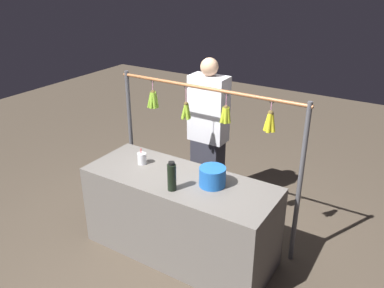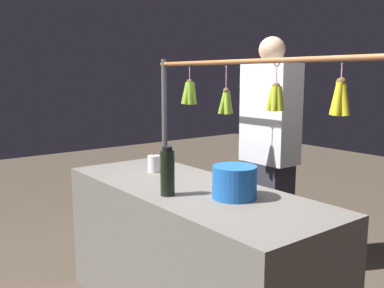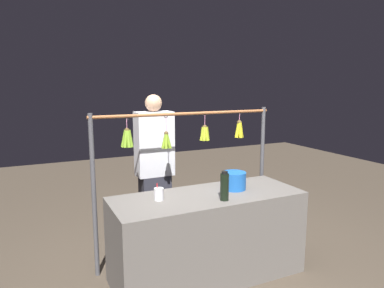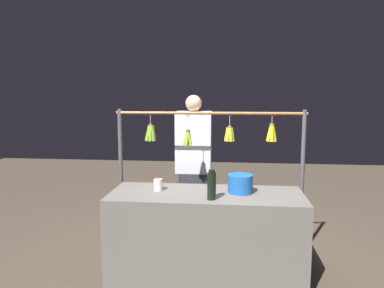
% 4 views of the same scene
% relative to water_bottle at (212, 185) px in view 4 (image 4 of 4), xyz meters
% --- Properties ---
extents(ground_plane, '(12.00, 12.00, 0.00)m').
position_rel_water_bottle_xyz_m(ground_plane, '(0.06, -0.20, -0.96)').
color(ground_plane, '#4A3F33').
extents(market_counter, '(1.83, 0.70, 0.83)m').
position_rel_water_bottle_xyz_m(market_counter, '(0.06, -0.20, -0.54)').
color(market_counter, '#66605B').
rests_on(market_counter, ground).
extents(display_rack, '(2.01, 0.12, 1.60)m').
position_rel_water_bottle_xyz_m(display_rack, '(0.06, -0.68, 0.17)').
color(display_rack, '#4C4C51').
rests_on(display_rack, ground).
extents(water_bottle, '(0.08, 0.08, 0.27)m').
position_rel_water_bottle_xyz_m(water_bottle, '(0.00, 0.00, 0.00)').
color(water_bottle, black).
rests_on(water_bottle, market_counter).
extents(blue_bucket, '(0.24, 0.24, 0.17)m').
position_rel_water_bottle_xyz_m(blue_bucket, '(-0.26, -0.25, -0.04)').
color(blue_bucket, blue).
rests_on(blue_bucket, market_counter).
extents(drink_cup, '(0.09, 0.09, 0.16)m').
position_rel_water_bottle_xyz_m(drink_cup, '(0.53, -0.26, -0.07)').
color(drink_cup, silver).
rests_on(drink_cup, market_counter).
extents(vendor_person, '(0.42, 0.22, 1.75)m').
position_rel_water_bottle_xyz_m(vendor_person, '(0.27, -1.10, -0.09)').
color(vendor_person, '#2D2D38').
rests_on(vendor_person, ground).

